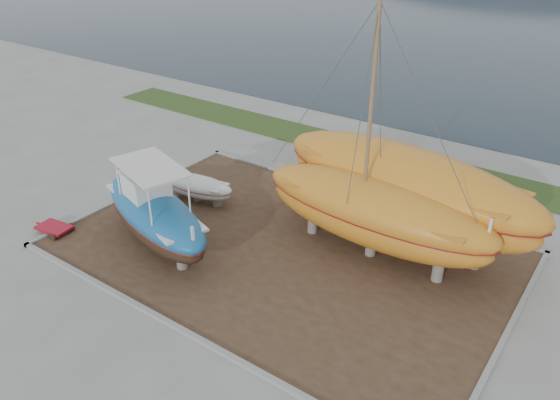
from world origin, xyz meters
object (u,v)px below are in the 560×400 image
Objects in this scene: blue_caique at (154,206)px; orange_sailboat at (381,142)px; red_trailer at (55,229)px; white_dinghy at (197,189)px; orange_bare_hull at (403,196)px.

blue_caique is 0.76× the size of orange_sailboat.
red_trailer is (-4.48, -2.00, -1.74)m from blue_caique.
orange_sailboat is (9.11, 0.64, 4.39)m from white_dinghy.
orange_bare_hull is (9.45, 2.67, 1.39)m from white_dinghy.
white_dinghy is at bearing -173.81° from orange_sailboat.
white_dinghy reaches higher than red_trailer.
red_trailer is at bearing -138.00° from blue_caique.
blue_caique is 4.30m from white_dinghy.
orange_bare_hull is at bearing 26.88° from red_trailer.
white_dinghy is at bearing 126.96° from blue_caique.
blue_caique is at bearing -133.46° from orange_bare_hull.
orange_sailboat is at bearing -3.77° from white_dinghy.
orange_bare_hull is (8.10, 6.57, 0.14)m from blue_caique.
red_trailer is (-12.58, -8.56, -1.88)m from orange_bare_hull.
blue_caique reaches higher than red_trailer.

